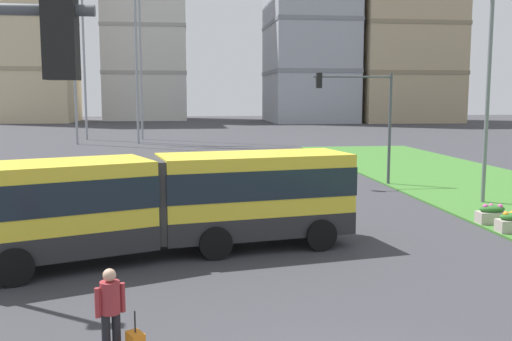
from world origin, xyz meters
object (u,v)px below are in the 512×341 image
(car_navy_sedan, at_px, (122,172))
(traffic_light_far_right, at_px, (365,108))
(flower_planter_4, at_px, (492,214))
(streetlight_median, at_px, (488,88))
(pedestrian_crossing, at_px, (110,308))
(articulated_bus, at_px, (168,201))

(car_navy_sedan, height_order, traffic_light_far_right, traffic_light_far_right)
(car_navy_sedan, height_order, flower_planter_4, car_navy_sedan)
(streetlight_median, bearing_deg, pedestrian_crossing, -136.49)
(car_navy_sedan, relative_size, pedestrian_crossing, 2.63)
(pedestrian_crossing, xyz_separation_m, flower_planter_4, (12.83, 9.77, -0.58))
(car_navy_sedan, distance_m, streetlight_median, 18.67)
(flower_planter_4, bearing_deg, streetlight_median, 65.73)
(pedestrian_crossing, relative_size, traffic_light_far_right, 0.29)
(car_navy_sedan, relative_size, streetlight_median, 0.48)
(car_navy_sedan, xyz_separation_m, flower_planter_4, (14.74, -11.41, -0.33))
(articulated_bus, bearing_deg, flower_planter_4, 12.23)
(pedestrian_crossing, bearing_deg, traffic_light_far_right, 60.99)
(flower_planter_4, bearing_deg, pedestrian_crossing, -142.71)
(pedestrian_crossing, bearing_deg, articulated_bus, 82.95)
(car_navy_sedan, distance_m, pedestrian_crossing, 21.27)
(flower_planter_4, relative_size, streetlight_median, 0.12)
(car_navy_sedan, height_order, streetlight_median, streetlight_median)
(articulated_bus, xyz_separation_m, pedestrian_crossing, (-0.89, -7.18, -0.65))
(articulated_bus, distance_m, flower_planter_4, 12.29)
(articulated_bus, height_order, pedestrian_crossing, articulated_bus)
(pedestrian_crossing, height_order, traffic_light_far_right, traffic_light_far_right)
(articulated_bus, height_order, traffic_light_far_right, traffic_light_far_right)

